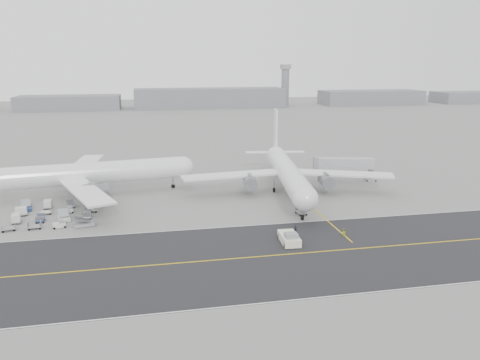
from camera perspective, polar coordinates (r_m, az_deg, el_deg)
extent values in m
plane|color=gray|center=(96.89, -6.76, -5.63)|extent=(700.00, 700.00, 0.00)
cube|color=#28282A|center=(80.77, -2.12, -9.67)|extent=(220.00, 32.00, 0.02)
cube|color=gold|center=(80.76, -2.12, -9.65)|extent=(220.00, 0.30, 0.01)
cube|color=silver|center=(95.28, -3.64, -5.88)|extent=(220.00, 0.25, 0.01)
cube|color=silver|center=(66.82, 0.12, -15.03)|extent=(220.00, 0.25, 0.01)
cube|color=gold|center=(107.75, 9.15, -3.65)|extent=(0.30, 40.00, 0.01)
cylinder|color=slate|center=(372.06, 5.52, 11.20)|extent=(6.00, 6.00, 28.00)
cube|color=#9E9FA4|center=(371.61, 5.58, 13.58)|extent=(7.00, 7.00, 3.50)
cylinder|color=white|center=(123.13, -17.92, 0.79)|extent=(48.30, 11.63, 5.50)
sphere|color=white|center=(125.54, -6.93, 1.63)|extent=(5.39, 5.39, 5.39)
cube|color=white|center=(109.22, -18.34, -1.26)|extent=(15.05, 26.66, 0.45)
cube|color=white|center=(137.44, -18.51, 1.79)|extent=(8.85, 26.84, 0.45)
cylinder|color=slate|center=(113.96, -17.15, -1.26)|extent=(6.24, 4.14, 3.41)
cylinder|color=slate|center=(133.30, -17.44, 0.90)|extent=(6.24, 4.14, 3.41)
cylinder|color=black|center=(126.21, -8.16, -0.74)|extent=(1.09, 0.63, 1.04)
cylinder|color=black|center=(121.17, -18.53, -1.97)|extent=(1.09, 0.63, 1.04)
cylinder|color=black|center=(127.55, -18.56, -1.19)|extent=(1.09, 0.63, 1.04)
cylinder|color=gray|center=(125.85, -8.18, -0.10)|extent=(0.36, 0.36, 2.89)
cylinder|color=white|center=(118.83, 5.86, 0.88)|extent=(11.86, 47.13, 5.37)
sphere|color=white|center=(96.54, 8.00, -2.31)|extent=(5.26, 5.26, 5.26)
cone|color=white|center=(142.52, 4.33, 3.30)|extent=(6.06, 9.72, 4.83)
cube|color=white|center=(141.88, 4.36, 6.29)|extent=(1.21, 5.16, 11.42)
cube|color=white|center=(142.80, 2.41, 3.40)|extent=(8.84, 3.74, 0.25)
cube|color=white|center=(144.01, 6.15, 3.42)|extent=(8.84, 3.74, 0.25)
cube|color=white|center=(118.72, -0.99, 0.61)|extent=(26.16, 8.35, 0.45)
cube|color=white|center=(123.06, 12.28, 0.76)|extent=(25.97, 14.94, 0.45)
cylinder|color=slate|center=(117.08, 1.22, -0.27)|extent=(4.09, 6.12, 3.33)
cylinder|color=slate|center=(120.12, 10.50, -0.13)|extent=(4.09, 6.12, 3.33)
cylinder|color=black|center=(100.68, 7.60, -4.54)|extent=(0.66, 1.22, 1.16)
cylinder|color=black|center=(121.23, 4.17, -1.22)|extent=(0.66, 1.22, 1.16)
cylinder|color=black|center=(122.21, 7.17, -1.17)|extent=(0.66, 1.22, 1.16)
cylinder|color=gray|center=(100.24, 7.62, -3.77)|extent=(0.36, 0.36, 2.82)
cube|color=white|center=(87.92, 6.01, -7.10)|extent=(3.37, 6.49, 1.43)
cube|color=#9E9FA4|center=(86.25, 6.26, -6.77)|extent=(2.35, 2.15, 0.92)
cylinder|color=gray|center=(91.57, 5.39, -6.44)|extent=(0.29, 2.67, 0.16)
cylinder|color=black|center=(85.55, 5.54, -8.00)|extent=(0.45, 0.94, 0.92)
cylinder|color=black|center=(86.20, 7.28, -7.87)|extent=(0.45, 0.94, 0.92)
cylinder|color=black|center=(89.99, 4.78, -6.84)|extent=(0.45, 0.94, 0.92)
cylinder|color=black|center=(90.61, 6.43, -6.73)|extent=(0.45, 0.94, 0.92)
cylinder|color=gray|center=(137.21, 15.65, 0.80)|extent=(1.76, 1.76, 4.39)
cube|color=#9E9FA4|center=(137.62, 15.60, 0.06)|extent=(3.48, 3.48, 0.77)
cube|color=silver|center=(135.16, 12.55, 2.03)|extent=(16.70, 7.11, 2.85)
cube|color=#9E9FA4|center=(134.11, 9.22, 2.09)|extent=(2.16, 3.73, 3.29)
cylinder|color=black|center=(139.04, 15.99, 0.16)|extent=(0.48, 0.72, 0.66)
imported|color=black|center=(92.84, 6.78, -5.98)|extent=(0.68, 0.51, 1.66)
imported|color=#B0D419|center=(92.78, 12.54, -6.26)|extent=(0.83, 0.67, 1.61)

